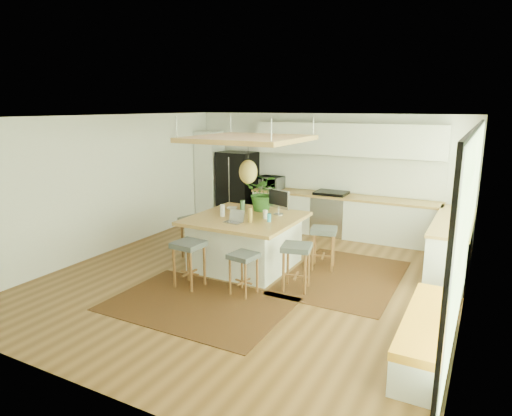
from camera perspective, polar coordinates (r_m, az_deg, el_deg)
The scene contains 37 objects.
floor at distance 7.72m, azimuth -0.42°, elevation -8.88°, with size 7.00×7.00×0.00m, color brown.
ceiling at distance 7.17m, azimuth -0.46°, elevation 11.59°, with size 7.00×7.00×0.00m, color white.
wall_back at distance 10.49m, azimuth 8.66°, elevation 4.45°, with size 6.50×6.50×0.00m, color white.
wall_front at distance 4.66m, azimuth -21.40°, elevation -6.98°, with size 6.50×6.50×0.00m, color white.
wall_left at distance 9.29m, azimuth -18.42°, elevation 2.85°, with size 7.00×7.00×0.00m, color white.
wall_right at distance 6.50m, azimuth 25.74°, elevation -1.88°, with size 7.00×7.00×0.00m, color white.
window_wall at distance 6.48m, azimuth 25.52°, elevation -1.43°, with size 0.10×6.20×2.60m, color black, non-canonical shape.
pantry at distance 11.55m, azimuth -5.90°, elevation 4.16°, with size 0.55×0.60×2.25m, color silver.
back_counter_base at distance 10.20m, azimuth 10.81°, elevation -1.08°, with size 4.20×0.60×0.88m, color silver.
back_counter_top at distance 10.10m, azimuth 10.91°, elevation 1.45°, with size 4.24×0.64×0.05m, color #A27739.
backsplash at distance 10.31m, azimuth 11.51°, elevation 4.19°, with size 4.20×0.02×0.80m, color white.
upper_cabinets at distance 10.07m, azimuth 11.46°, elevation 8.58°, with size 4.20×0.34×0.70m, color silver.
range at distance 10.26m, azimuth 9.49°, elevation -0.60°, with size 0.76×0.62×1.00m, color #A5A5AA, non-canonical shape.
right_counter_base at distance 8.67m, azimuth 23.65°, elevation -4.45°, with size 0.60×2.50×0.88m, color silver.
right_counter_top at distance 8.56m, azimuth 23.92°, elevation -1.50°, with size 0.64×2.54×0.05m, color #A27739.
window_bench at distance 5.76m, azimuth 21.01°, elevation -15.00°, with size 0.52×2.00×0.50m, color silver, non-canonical shape.
ceiling_panel at distance 7.71m, azimuth -1.01°, elevation 6.83°, with size 1.86×1.86×0.80m, color #A27739, non-canonical shape.
rug_near at distance 6.80m, azimuth -7.42°, elevation -12.07°, with size 2.60×1.80×0.01m, color black.
rug_right at distance 7.87m, azimuth 11.08°, elevation -8.65°, with size 1.80×2.60×0.01m, color black.
fridge at distance 11.18m, azimuth -2.35°, elevation 2.90°, with size 0.88×0.69×1.76m, color black, non-canonical shape.
island at distance 8.10m, azimuth -1.32°, elevation -4.32°, with size 1.85×1.85×0.93m, color #A27739, non-canonical shape.
stool_near_left at distance 7.31m, azimuth -8.50°, elevation -7.31°, with size 0.45×0.45×0.76m, color #3C4143, non-canonical shape.
stool_near_right at distance 6.96m, azimuth -1.59°, elevation -8.24°, with size 0.39×0.39×0.66m, color #3C4143, non-canonical shape.
stool_right_front at distance 7.14m, azimuth 5.15°, elevation -7.72°, with size 0.44×0.44×0.75m, color #3C4143, non-canonical shape.
stool_right_back at distance 8.12m, azimuth 8.57°, elevation -5.26°, with size 0.45×0.45×0.75m, color #3C4143, non-canonical shape.
stool_left_side at distance 8.69m, azimuth -7.74°, elevation -4.00°, with size 0.47×0.47×0.79m, color #3C4143, non-canonical shape.
laptop at distance 7.56m, azimuth -2.91°, elevation -1.00°, with size 0.30×0.32×0.23m, color #A5A5AA, non-canonical shape.
monitor at distance 8.10m, azimuth 2.90°, elevation 0.96°, with size 0.51×0.18×0.47m, color #A5A5AA, non-canonical shape.
microwave at distance 10.66m, azimuth 1.96°, elevation 3.44°, with size 0.56×0.31×0.38m, color #A5A5AA.
island_plant at distance 8.40m, azimuth 0.90°, elevation 1.48°, with size 0.63×0.70×0.55m, color #1E4C19.
island_bowl at distance 8.54m, azimuth -3.07°, elevation -0.04°, with size 0.19×0.19×0.05m, color white.
island_bottle_0 at distance 8.31m, azimuth -4.32°, elevation 0.08°, with size 0.07×0.07×0.19m, color #339ECC.
island_bottle_1 at distance 8.03m, azimuth -4.35°, elevation -0.38°, with size 0.07×0.07×0.19m, color white.
island_bottle_2 at distance 7.58m, azimuth -0.79°, elevation -1.14°, with size 0.07×0.07×0.19m, color #A78537.
island_bottle_3 at distance 7.84m, azimuth 1.08°, elevation -0.67°, with size 0.07×0.07×0.19m, color white.
island_bottle_4 at distance 8.26m, azimuth -1.71°, elevation 0.03°, with size 0.07×0.07×0.19m, color #457348.
island_bottle_5 at distance 7.64m, azimuth 1.58°, elevation -1.03°, with size 0.07×0.07×0.19m, color #339ECC.
Camera 1 is at (3.39, -6.32, 2.86)m, focal length 31.34 mm.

